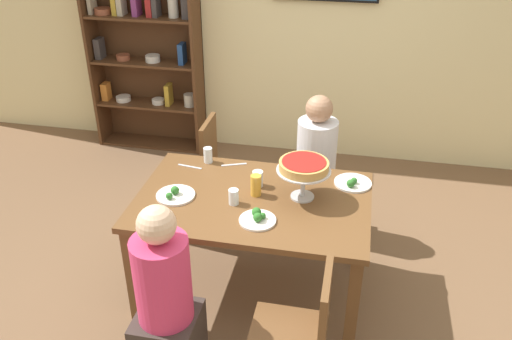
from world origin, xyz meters
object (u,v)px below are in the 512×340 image
dining_table (253,210)px  salad_plate_near_diner (175,195)px  deep_dish_pizza_stand (304,168)px  cutlery_knife_near (190,167)px  diner_near_left (166,310)px  cutlery_fork_near (234,165)px  water_glass_clear_near (258,179)px  water_glass_clear_far (234,197)px  chair_near_right (301,331)px  salad_plate_far_diner (353,183)px  water_glass_clear_spare (208,155)px  beer_glass_amber_tall (256,185)px  chair_far_left (223,166)px  salad_plate_spare (258,218)px  bookshelf (143,34)px  diner_far_right (315,176)px

dining_table → salad_plate_near_diner: bearing=-170.9°
deep_dish_pizza_stand → cutlery_knife_near: (-0.82, 0.23, -0.21)m
diner_near_left → cutlery_fork_near: diner_near_left is taller
water_glass_clear_near → water_glass_clear_far: bearing=-113.9°
chair_near_right → salad_plate_far_diner: 1.14m
chair_near_right → water_glass_clear_far: (-0.53, 0.71, 0.30)m
salad_plate_far_diner → cutlery_knife_near: bearing=179.4°
dining_table → chair_near_right: chair_near_right is taller
cutlery_fork_near → water_glass_clear_spare: bearing=-23.6°
chair_near_right → water_glass_clear_spare: (-0.83, 1.20, 0.31)m
deep_dish_pizza_stand → salad_plate_near_diner: bearing=-169.0°
beer_glass_amber_tall → diner_near_left: bearing=-110.8°
salad_plate_near_diner → cutlery_knife_near: size_ratio=1.38×
dining_table → beer_glass_amber_tall: beer_glass_amber_tall is taller
diner_near_left → salad_plate_far_diner: 1.46m
chair_far_left → diner_near_left: bearing=3.7°
cutlery_knife_near → diner_near_left: bearing=109.1°
salad_plate_near_diner → water_glass_clear_far: size_ratio=2.50×
diner_near_left → salad_plate_spare: diner_near_left is taller
cutlery_fork_near → bookshelf: bearing=-73.3°
dining_table → water_glass_clear_far: bearing=-141.2°
salad_plate_far_diner → water_glass_clear_spare: 1.02m
chair_near_right → cutlery_fork_near: size_ratio=4.83×
water_glass_clear_spare → bookshelf: bearing=124.2°
water_glass_clear_spare → cutlery_knife_near: (-0.11, -0.10, -0.05)m
salad_plate_far_diner → beer_glass_amber_tall: bearing=-157.4°
diner_near_left → cutlery_fork_near: size_ratio=6.39×
bookshelf → deep_dish_pizza_stand: size_ratio=6.53×
cutlery_fork_near → cutlery_knife_near: size_ratio=1.00×
water_glass_clear_far → water_glass_clear_spare: size_ratio=0.90×
deep_dish_pizza_stand → water_glass_clear_far: bearing=-158.7°
dining_table → diner_near_left: size_ratio=1.28×
chair_near_right → beer_glass_amber_tall: 0.99m
chair_far_left → salad_plate_near_diner: (-0.07, -0.88, 0.27)m
diner_far_right → chair_near_right: diner_far_right is taller
bookshelf → cutlery_fork_near: bearing=-51.5°
beer_glass_amber_tall → chair_far_left: bearing=119.3°
diner_far_right → salad_plate_spare: diner_far_right is taller
water_glass_clear_far → cutlery_knife_near: water_glass_clear_far is taller
cutlery_knife_near → cutlery_fork_near: bearing=-154.5°
diner_far_right → water_glass_clear_far: bearing=-26.1°
water_glass_clear_near → cutlery_fork_near: (-0.22, 0.24, -0.05)m
dining_table → cutlery_knife_near: bearing=149.1°
cutlery_knife_near → salad_plate_spare: bearing=146.2°
salad_plate_far_diner → water_glass_clear_far: bearing=-152.0°
diner_far_right → water_glass_clear_far: 1.02m
chair_far_left → salad_plate_far_diner: size_ratio=3.52×
water_glass_clear_far → bookshelf: bearing=123.7°
diner_far_right → water_glass_clear_near: diner_far_right is taller
salad_plate_far_diner → salad_plate_spare: (-0.53, -0.53, 0.01)m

